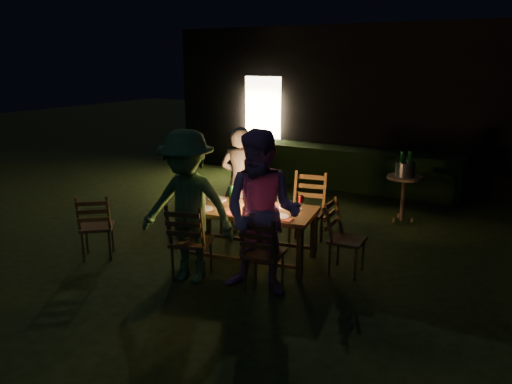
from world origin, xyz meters
The scene contains 29 objects.
garden_envelope centered at (-0.01, 6.15, 1.58)m, with size 40.00×40.00×3.20m.
dining_table centered at (-0.40, -0.46, 0.62)m, with size 1.77×1.10×0.69m.
chair_near_left centered at (-0.70, -1.29, 0.30)m, with size 0.55×0.58×0.98m.
chair_near_right centered at (0.18, -1.14, 0.28)m, with size 0.46×0.49×0.92m.
chair_far_left centered at (-0.97, 0.22, 0.33)m, with size 0.52×0.56×1.08m.
chair_far_right centered at (0.01, 0.40, 0.31)m, with size 0.55×0.58×1.03m.
chair_end centered at (0.82, -0.24, 0.28)m, with size 0.46×0.43×0.92m.
chair_spare centered at (-2.15, -1.39, 0.28)m, with size 0.59×0.60×0.91m.
person_house_side centered at (-0.98, 0.27, 0.81)m, with size 0.59×0.39×1.61m, color beige.
person_opp_right centered at (0.19, -1.19, 0.91)m, with size 0.88×0.69×1.82m, color #CD8DC2.
person_opp_left centered at (-0.70, -1.34, 0.89)m, with size 1.15×0.66×1.78m, color #3B6F37.
lantern centered at (-0.36, -0.40, 0.85)m, with size 0.16×0.16×0.35m.
plate_far_left centered at (-0.98, -0.34, 0.70)m, with size 0.25×0.25×0.01m, color white.
plate_near_left centered at (-0.90, -0.77, 0.70)m, with size 0.25×0.25×0.01m, color white.
plate_far_right centered at (0.01, -0.16, 0.70)m, with size 0.25×0.25×0.01m, color white.
plate_near_right centered at (0.09, -0.60, 0.70)m, with size 0.25×0.25×0.01m, color white.
wineglass_a centered at (-0.74, -0.23, 0.78)m, with size 0.06×0.06×0.18m, color #59070F, non-canonical shape.
wineglass_b centered at (-1.08, -0.70, 0.78)m, with size 0.06×0.06×0.18m, color #59070F, non-canonical shape.
wineglass_c centered at (-0.05, -0.68, 0.78)m, with size 0.06×0.06×0.18m, color #59070F, non-canonical shape.
wineglass_d centered at (0.18, -0.17, 0.78)m, with size 0.06×0.06×0.18m, color #59070F, non-canonical shape.
wineglass_e centered at (-0.44, -0.77, 0.78)m, with size 0.06×0.06×0.18m, color silver, non-canonical shape.
bottle_table centered at (-0.64, -0.50, 0.83)m, with size 0.07×0.07×0.28m, color #0F471E.
napkin_left centered at (-0.49, -0.80, 0.69)m, with size 0.18×0.14×0.01m, color red.
napkin_right centered at (0.20, -0.66, 0.69)m, with size 0.18×0.14×0.01m, color red.
phone centered at (-0.95, -0.86, 0.69)m, with size 0.14×0.07×0.01m, color black.
side_table centered at (0.91, 2.14, 0.65)m, with size 0.55×0.55×0.74m.
ice_bucket centered at (0.91, 2.14, 0.85)m, with size 0.30×0.30×0.22m, color #A5A8AD.
bottle_bucket_a centered at (0.86, 2.10, 0.90)m, with size 0.07×0.07×0.32m, color #0F471E.
bottle_bucket_b centered at (0.96, 2.18, 0.90)m, with size 0.07×0.07×0.32m, color #0F471E.
Camera 1 is at (2.69, -5.67, 2.52)m, focal length 35.00 mm.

